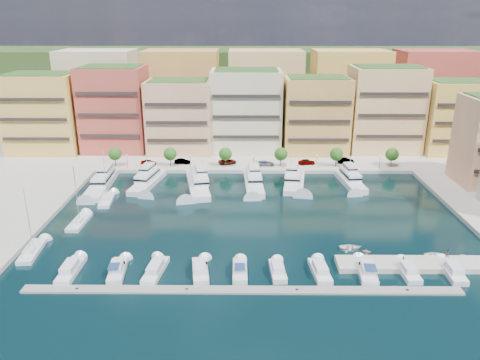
{
  "coord_description": "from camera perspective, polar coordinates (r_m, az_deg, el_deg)",
  "views": [
    {
      "loc": [
        -2.76,
        -96.01,
        42.6
      ],
      "look_at": [
        -3.59,
        7.5,
        6.0
      ],
      "focal_mm": 35.0,
      "sensor_mm": 36.0,
      "label": 1
    }
  ],
  "objects": [
    {
      "name": "backblock_0",
      "position": [
        179.84,
        -16.7,
        10.16
      ],
      "size": [
        26.0,
        18.0,
        30.0
      ],
      "primitive_type": "cube",
      "color": "beige",
      "rests_on": "north_quay"
    },
    {
      "name": "car_1",
      "position": [
        139.4,
        -7.04,
        2.28
      ],
      "size": [
        4.71,
        2.05,
        1.51
      ],
      "primitive_type": "imported",
      "rotation": [
        0.0,
        0.0,
        1.47
      ],
      "color": "gray",
      "rests_on": "north_quay"
    },
    {
      "name": "car_4",
      "position": [
        138.98,
        8.13,
        2.22
      ],
      "size": [
        5.11,
        2.45,
        1.68
      ],
      "primitive_type": "imported",
      "rotation": [
        0.0,
        0.0,
        1.67
      ],
      "color": "gray",
      "rests_on": "north_quay"
    },
    {
      "name": "apartment_1",
      "position": [
        156.23,
        -15.02,
        8.38
      ],
      "size": [
        20.0,
        16.5,
        26.8
      ],
      "color": "#B2463B",
      "rests_on": "north_quay"
    },
    {
      "name": "sailboat_0",
      "position": [
        97.72,
        -24.02,
        -8.0
      ],
      "size": [
        3.67,
        9.8,
        13.2
      ],
      "color": "silver",
      "rests_on": "ground"
    },
    {
      "name": "cruiser_2",
      "position": [
        84.29,
        -10.27,
        -10.81
      ],
      "size": [
        3.75,
        9.18,
        2.55
      ],
      "color": "silver",
      "rests_on": "ground"
    },
    {
      "name": "cruiser_4",
      "position": [
        82.87,
        -0.01,
        -11.01
      ],
      "size": [
        2.6,
        7.71,
        2.66
      ],
      "color": "silver",
      "rests_on": "ground"
    },
    {
      "name": "apartment_3",
      "position": [
        150.78,
        0.75,
        8.46
      ],
      "size": [
        22.0,
        16.5,
        25.8
      ],
      "color": "beige",
      "rests_on": "north_quay"
    },
    {
      "name": "south_pontoon",
      "position": [
        78.57,
        0.22,
        -13.36
      ],
      "size": [
        72.0,
        2.2,
        0.35
      ],
      "primitive_type": "cube",
      "color": "gray",
      "rests_on": "ground"
    },
    {
      "name": "ground",
      "position": [
        105.08,
        1.93,
        -4.46
      ],
      "size": [
        400.0,
        400.0,
        0.0
      ],
      "primitive_type": "plane",
      "color": "black",
      "rests_on": "ground"
    },
    {
      "name": "lamppost_1",
      "position": [
        133.86,
        -6.1,
        2.52
      ],
      "size": [
        0.3,
        0.3,
        4.2
      ],
      "color": "black",
      "rests_on": "north_quay"
    },
    {
      "name": "backblock_2",
      "position": [
        172.26,
        3.09,
        10.56
      ],
      "size": [
        26.0,
        18.0,
        30.0
      ],
      "primitive_type": "cube",
      "color": "#DEB575",
      "rests_on": "north_quay"
    },
    {
      "name": "apartment_0",
      "position": [
        161.79,
        -22.77,
        7.54
      ],
      "size": [
        22.0,
        16.5,
        24.8
      ],
      "color": "gold",
      "rests_on": "north_quay"
    },
    {
      "name": "backblock_4",
      "position": [
        184.94,
        22.29,
        9.78
      ],
      "size": [
        26.0,
        18.0,
        30.0
      ],
      "primitive_type": "cube",
      "color": "#B2463B",
      "rests_on": "north_quay"
    },
    {
      "name": "yacht_4",
      "position": [
        124.93,
        6.63,
        -0.07
      ],
      "size": [
        7.37,
        17.8,
        7.3
      ],
      "color": "silver",
      "rests_on": "ground"
    },
    {
      "name": "cruiser_0",
      "position": [
        88.19,
        -19.93,
        -10.3
      ],
      "size": [
        2.74,
        9.2,
        2.55
      ],
      "color": "silver",
      "rests_on": "ground"
    },
    {
      "name": "backblock_1",
      "position": [
        173.51,
        -7.03,
        10.51
      ],
      "size": [
        26.0,
        18.0,
        30.0
      ],
      "primitive_type": "cube",
      "color": "#E2A854",
      "rests_on": "north_quay"
    },
    {
      "name": "apartment_2",
      "position": [
        150.48,
        -7.35,
        7.7
      ],
      "size": [
        20.0,
        15.5,
        22.8
      ],
      "color": "#E5AC80",
      "rests_on": "north_quay"
    },
    {
      "name": "tender_0",
      "position": [
        93.18,
        13.34,
        -7.99
      ],
      "size": [
        4.71,
        3.59,
        0.91
      ],
      "primitive_type": "imported",
      "rotation": [
        0.0,
        0.0,
        1.68
      ],
      "color": "silver",
      "rests_on": "ground"
    },
    {
      "name": "car_5",
      "position": [
        142.42,
        12.76,
        2.33
      ],
      "size": [
        4.95,
        2.17,
        1.58
      ],
      "primitive_type": "imported",
      "rotation": [
        0.0,
        0.0,
        1.47
      ],
      "color": "gray",
      "rests_on": "north_quay"
    },
    {
      "name": "apartment_6",
      "position": [
        163.38,
        24.77,
        7.01
      ],
      "size": [
        20.0,
        15.5,
        22.8
      ],
      "color": "gold",
      "rests_on": "north_quay"
    },
    {
      "name": "hillside",
      "position": [
        210.39,
        1.21,
        7.78
      ],
      "size": [
        240.0,
        40.0,
        58.0
      ],
      "primitive_type": "cube",
      "color": "#213817",
      "rests_on": "ground"
    },
    {
      "name": "finger_pier",
      "position": [
        91.47,
        21.72,
        -9.81
      ],
      "size": [
        32.0,
        5.0,
        2.0
      ],
      "primitive_type": "cube",
      "color": "#9E998E",
      "rests_on": "ground"
    },
    {
      "name": "person_1",
      "position": [
        93.91,
        23.92,
        -8.11
      ],
      "size": [
        0.79,
        0.63,
        1.57
      ],
      "primitive_type": "imported",
      "rotation": [
        0.0,
        0.0,
        3.1
      ],
      "color": "#46342A",
      "rests_on": "finger_pier"
    },
    {
      "name": "cruiser_9",
      "position": [
        90.52,
        24.5,
        -10.14
      ],
      "size": [
        3.02,
        8.09,
        2.55
      ],
      "color": "silver",
      "rests_on": "ground"
    },
    {
      "name": "yacht_3",
      "position": [
        123.55,
        1.65,
        -0.11
      ],
      "size": [
        5.45,
        19.07,
        7.3
      ],
      "color": "silver",
      "rests_on": "ground"
    },
    {
      "name": "tree_5",
      "position": [
        141.55,
        18.05,
        2.98
      ],
      "size": [
        3.8,
        3.8,
        5.65
      ],
      "color": "#473323",
      "rests_on": "north_quay"
    },
    {
      "name": "car_2",
      "position": [
        138.22,
        -1.53,
        2.27
      ],
      "size": [
        5.83,
        3.93,
        1.48
      ],
      "primitive_type": "imported",
      "rotation": [
        0.0,
        0.0,
        1.87
      ],
      "color": "gray",
      "rests_on": "north_quay"
    },
    {
      "name": "lamppost_3",
      "position": [
        134.6,
        9.32,
        2.47
      ],
      "size": [
        0.3,
        0.3,
        4.2
      ],
      "color": "black",
      "rests_on": "north_quay"
    },
    {
      "name": "lamppost_4",
      "position": [
        138.53,
        16.7,
        2.38
      ],
      "size": [
        0.3,
        0.3,
        4.2
      ],
      "color": "black",
      "rests_on": "north_quay"
    },
    {
      "name": "tender_1",
      "position": [
        92.51,
        15.17,
        -8.38
      ],
      "size": [
        2.13,
        1.99,
        0.91
      ],
      "primitive_type": "imported",
      "rotation": [
        0.0,
        0.0,
        1.21
      ],
      "color": "beige",
      "rests_on": "ground"
    },
    {
      "name": "lamppost_0",
      "position": [
        137.08,
        -13.61,
        2.48
      ],
      "size": [
        0.3,
        0.3,
        4.2
      ],
      "color": "black",
      "rests_on": "north_quay"
    },
    {
      "name": "north_quay",
      "position": [
        163.68,
        1.41,
        4.38
      ],
      "size": [
        220.0,
        64.0,
        2.0
      ],
      "primitive_type": "cube",
      "color": "#9E998E",
      "rests_on": "ground"
    },
    {
      "name": "car_3",
      "position": [
        136.63,
        3.06,
        2.06
      ],
      "size": [
        5.58,
        2.91,
        1.55
      ],
      "primitive_type": "imported",
      "rotation": [
        0.0,
        0.0,
        1.72
      ],
      "color": "gray",
      "rests_on": "north_quay"
    },
    {
      "name": "cruiser_3",
      "position": [
        83.22,
        -4.87,
        -10.96
      ],
      "size": [
        3.7,
        8.49,
        2.55
      ],
      "color": "silver",
      "rests_on": "ground"
    },
    {
      "name": "cruiser_8",
      "position": [
        87.68,
        19.77,
        -10.46
      ],
      "size": [
        2.88,
        7.48,
        2.55
      ],
      "color": "silver",
      "rests_on": "ground"
    },
    {
      "name": "tender_3",
      "position": [
        97.49,
        25.49,
        -8.27
      ],
      "size": [
        1.49,
        1.34,
        0.71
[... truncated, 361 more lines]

